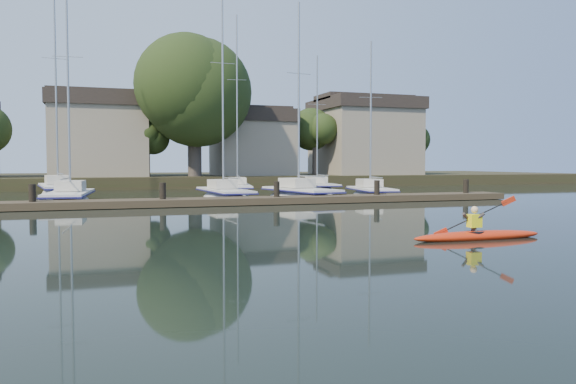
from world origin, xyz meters
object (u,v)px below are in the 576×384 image
object	(u,v)px
sailboat_1	(70,206)
sailboat_3	(300,202)
sailboat_5	(59,197)
sailboat_7	(318,192)
dock	(222,201)
sailboat_2	(224,201)
sailboat_6	(238,194)
kayak	(478,234)
sailboat_4	(371,199)

from	to	relation	value
sailboat_1	sailboat_3	distance (m)	13.36
sailboat_1	sailboat_5	distance (m)	9.14
sailboat_7	sailboat_5	bearing A→B (deg)	-177.80
sailboat_3	sailboat_7	distance (m)	10.23
dock	sailboat_3	bearing A→B (deg)	34.07
sailboat_2	sailboat_6	distance (m)	7.72
sailboat_1	sailboat_7	distance (m)	19.97
sailboat_6	sailboat_7	size ratio (longest dim) A/B	1.21
sailboat_1	sailboat_7	world-z (taller)	sailboat_1
sailboat_1	sailboat_7	bearing A→B (deg)	29.85
sailboat_1	sailboat_5	size ratio (longest dim) A/B	0.85
sailboat_1	sailboat_6	xyz separation A→B (m)	(11.43, 8.04, 0.02)
kayak	sailboat_7	distance (m)	28.86
kayak	sailboat_6	bearing A→B (deg)	91.82
sailboat_3	sailboat_4	bearing A→B (deg)	-6.13
sailboat_5	sailboat_6	distance (m)	12.64
dock	sailboat_4	distance (m)	11.52
sailboat_7	kayak	bearing A→B (deg)	-98.46
sailboat_3	sailboat_6	world-z (taller)	sailboat_6
sailboat_7	sailboat_2	bearing A→B (deg)	-136.20
kayak	dock	bearing A→B (deg)	106.64
sailboat_3	sailboat_4	xyz separation A→B (m)	(4.97, 0.25, 0.02)
sailboat_3	sailboat_5	bearing A→B (deg)	137.29
kayak	sailboat_6	size ratio (longest dim) A/B	0.29
kayak	sailboat_3	xyz separation A→B (m)	(1.48, 19.12, -0.36)
sailboat_3	dock	bearing A→B (deg)	-154.96
sailboat_7	dock	bearing A→B (deg)	-125.03
sailboat_5	kayak	bearing A→B (deg)	-74.09
sailboat_6	kayak	bearing A→B (deg)	-78.41
sailboat_3	sailboat_5	xyz separation A→B (m)	(-14.51, 9.67, -0.00)
sailboat_6	sailboat_1	bearing A→B (deg)	-134.18
dock	sailboat_4	world-z (taller)	sailboat_4
sailboat_5	sailboat_6	bearing A→B (deg)	-13.07
kayak	sailboat_1	distance (m)	23.02
sailboat_2	sailboat_6	size ratio (longest dim) A/B	0.99
kayak	sailboat_2	world-z (taller)	sailboat_2
sailboat_6	sailboat_5	bearing A→B (deg)	-173.92
sailboat_6	sailboat_7	world-z (taller)	sailboat_6
dock	sailboat_6	xyz separation A→B (m)	(3.85, 12.55, -0.37)
sailboat_6	sailboat_3	bearing A→B (deg)	-66.82
dock	sailboat_1	bearing A→B (deg)	149.28
dock	sailboat_6	world-z (taller)	sailboat_6
dock	sailboat_3	size ratio (longest dim) A/B	2.54
kayak	sailboat_1	bearing A→B (deg)	121.96
sailboat_2	sailboat_3	xyz separation A→B (m)	(4.49, -1.37, -0.02)
dock	sailboat_1	size ratio (longest dim) A/B	2.45
dock	sailboat_7	xyz separation A→B (m)	(10.51, 12.96, -0.38)
dock	sailboat_1	distance (m)	8.83
kayak	sailboat_5	xyz separation A→B (m)	(-13.03, 28.79, -0.37)
kayak	sailboat_1	xyz separation A→B (m)	(-11.86, 19.72, -0.35)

